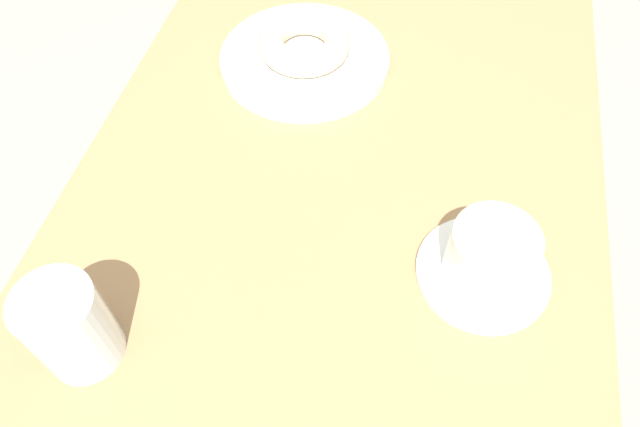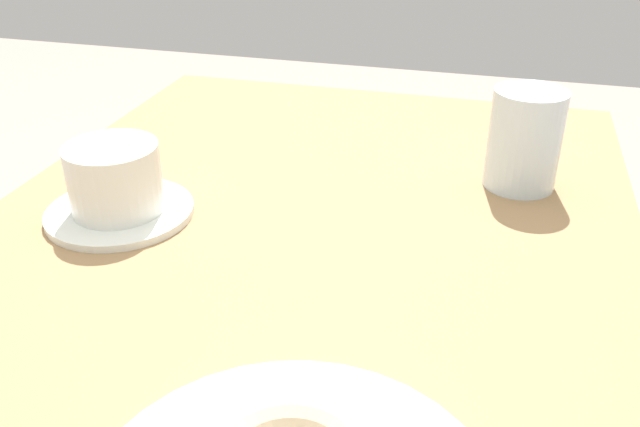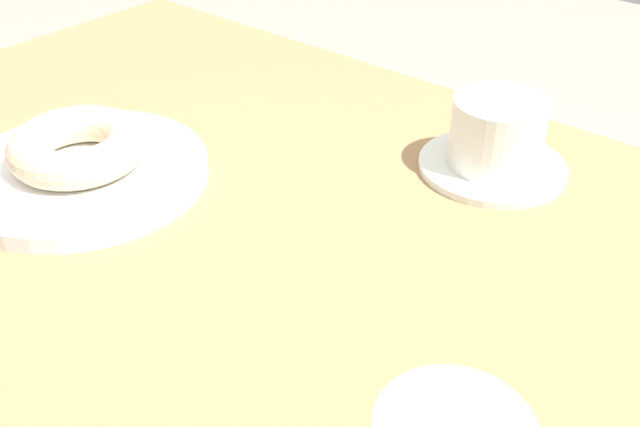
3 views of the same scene
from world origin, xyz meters
The scene contains 5 objects.
table centered at (0.00, 0.00, 0.59)m, with size 1.07×0.62×0.71m.
plate_sugar_ring centered at (0.18, 0.09, 0.72)m, with size 0.23×0.23×0.02m, color white.
napkin_sugar_ring centered at (0.18, 0.09, 0.73)m, with size 0.15×0.15×0.00m, color white.
donut_sugar_ring centered at (0.18, 0.09, 0.75)m, with size 0.12×0.12×0.04m, color beige.
coffee_cup centered at (-0.11, -0.18, 0.74)m, with size 0.14×0.14×0.07m.
Camera 3 is at (-0.37, 0.40, 1.07)m, focal length 41.30 mm.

